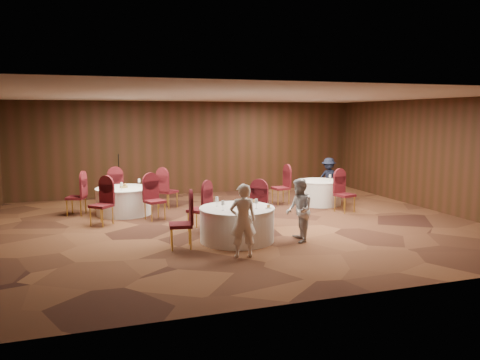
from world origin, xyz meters
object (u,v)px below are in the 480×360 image
object	(u,v)px
table_right	(319,192)
man_c	(329,178)
table_main	(237,224)
table_left	(124,201)
woman_a	(243,221)
mic_stand	(120,189)
woman_b	(299,210)

from	to	relation	value
table_right	man_c	world-z (taller)	man_c
table_main	man_c	xyz separation A→B (m)	(4.52, 4.11, 0.29)
table_left	woman_a	world-z (taller)	woman_a
table_main	woman_a	size ratio (longest dim) A/B	1.14
table_main	mic_stand	bearing A→B (deg)	111.40
woman_b	table_left	bearing A→B (deg)	-128.68
table_main	table_left	size ratio (longest dim) A/B	1.07
table_left	woman_b	size ratio (longest dim) A/B	1.11
table_main	table_right	size ratio (longest dim) A/B	1.21
mic_stand	table_right	bearing A→B (deg)	-20.70
man_c	table_main	bearing A→B (deg)	-83.26
mic_stand	man_c	size ratio (longest dim) A/B	1.14
table_left	mic_stand	bearing A→B (deg)	89.99
mic_stand	woman_a	world-z (taller)	mic_stand
table_right	mic_stand	bearing A→B (deg)	159.30
table_main	woman_b	xyz separation A→B (m)	(1.25, -0.49, 0.32)
table_main	woman_a	world-z (taller)	woman_a
mic_stand	man_c	world-z (taller)	mic_stand
table_left	mic_stand	distance (m)	1.79
woman_b	woman_a	bearing A→B (deg)	-53.62
woman_b	man_c	bearing A→B (deg)	156.65
table_main	man_c	bearing A→B (deg)	42.27
table_main	table_left	world-z (taller)	same
table_right	man_c	bearing A→B (deg)	47.56
table_right	table_main	bearing A→B (deg)	-139.02
man_c	table_left	bearing A→B (deg)	-121.47
woman_b	man_c	distance (m)	5.64
table_left	woman_a	bearing A→B (deg)	-68.82
table_right	man_c	distance (m)	1.24
mic_stand	woman_b	xyz separation A→B (m)	(3.38, -5.91, 0.25)
table_main	man_c	size ratio (longest dim) A/B	1.23
table_main	woman_b	world-z (taller)	woman_b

